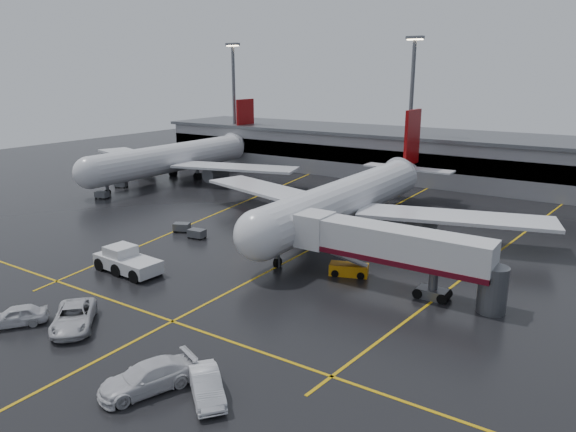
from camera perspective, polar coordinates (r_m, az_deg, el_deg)
The scene contains 22 objects.
ground at distance 60.68m, azimuth 2.62°, elevation -3.51°, with size 220.00×220.00×0.00m, color black.
apron_line_centre at distance 60.67m, azimuth 2.62°, elevation -3.50°, with size 0.25×90.00×0.02m, color gold.
apron_line_stop at distance 44.59m, azimuth -12.31°, elevation -10.99°, with size 60.00×0.25×0.02m, color gold.
apron_line_left at distance 79.64m, azimuth -6.07°, elevation 0.97°, with size 0.25×70.00×0.02m, color gold.
apron_line_right at distance 63.56m, azimuth 21.55°, elevation -3.71°, with size 0.25×70.00×0.02m, color gold.
terminal at distance 102.83m, azimuth 16.56°, elevation 6.09°, with size 122.00×19.00×8.60m.
light_mast_left at distance 117.94m, azimuth -5.83°, elevation 12.68°, with size 3.00×1.20×25.45m.
light_mast_mid at distance 97.81m, azimuth 13.11°, elevation 11.88°, with size 3.00×1.20×25.45m.
main_airliner at distance 67.75m, azimuth 6.88°, elevation 2.09°, with size 48.80×45.60×14.10m.
second_airliner at distance 101.87m, azimuth -11.60°, elevation 6.27°, with size 48.80×45.60×14.10m.
jet_bridge at distance 49.32m, azimuth 10.99°, elevation -3.41°, with size 19.90×3.40×6.05m.
pushback_tractor at distance 55.78m, azimuth -16.95°, elevation -4.73°, with size 7.63×3.60×2.67m.
belt_loader at distance 53.03m, azimuth 6.55°, elevation -5.72°, with size 4.09×2.77×2.39m.
service_van_a at distance 45.56m, azimuth -22.04°, elevation -10.02°, with size 2.88×6.26×1.74m, color silver.
service_van_b at distance 35.93m, azimuth -14.89°, elevation -16.40°, with size 2.50×6.14×1.78m, color silver.
service_van_c at distance 34.58m, azimuth -8.76°, elevation -17.54°, with size 1.73×4.95×1.63m, color silver.
service_van_d at distance 47.81m, azimuth -27.22°, elevation -9.52°, with size 1.90×4.73×1.61m, color silver.
baggage_cart_a at distance 65.08m, azimuth -9.78°, elevation -1.84°, with size 2.14×1.52×1.12m.
baggage_cart_b at distance 68.11m, azimuth -11.35°, elevation -1.15°, with size 2.36×2.03×1.12m.
baggage_cart_c at distance 71.39m, azimuth -1.92°, elevation -0.10°, with size 2.12×1.50×1.12m.
baggage_cart_d at distance 97.25m, azimuth -17.50°, elevation 3.31°, with size 2.35×1.99×1.12m.
baggage_cart_e at distance 89.61m, azimuth -19.36°, elevation 2.19°, with size 2.25×1.74×1.12m.
Camera 1 is at (29.29, -49.48, 19.39)m, focal length 33.09 mm.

